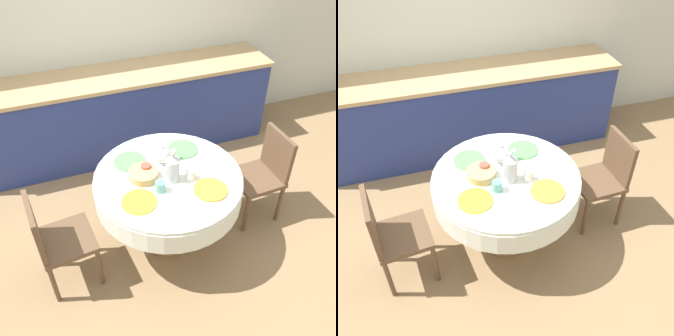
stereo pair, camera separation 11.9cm
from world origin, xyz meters
TOP-DOWN VIEW (x-y plane):
  - ground_plane at (0.00, 0.00)m, footprint 12.00×12.00m
  - wall_back at (0.00, 1.78)m, footprint 7.00×0.05m
  - kitchen_counter at (0.00, 1.44)m, footprint 3.24×0.64m
  - dining_table at (0.00, 0.00)m, footprint 1.16×1.16m
  - chair_left at (0.92, 0.04)m, footprint 0.42×0.42m
  - chair_right at (-0.91, -0.10)m, footprint 0.44×0.44m
  - plate_near_left at (-0.29, -0.20)m, footprint 0.25×0.25m
  - cup_near_left at (-0.11, -0.13)m, footprint 0.08×0.08m
  - plate_near_right at (0.24, -0.26)m, footprint 0.25×0.25m
  - cup_near_right at (0.15, -0.09)m, footprint 0.08×0.08m
  - plate_far_left at (-0.23, 0.27)m, footprint 0.25×0.25m
  - cup_far_left at (-0.15, 0.09)m, footprint 0.08×0.08m
  - plate_far_right at (0.23, 0.27)m, footprint 0.25×0.25m
  - cup_far_right at (0.07, 0.16)m, footprint 0.08×0.08m
  - coffee_carafe at (0.02, -0.05)m, footprint 0.11×0.11m
  - teapot at (0.01, 0.17)m, footprint 0.19×0.14m
  - bread_basket at (-0.18, 0.04)m, footprint 0.23×0.23m

SIDE VIEW (x-z plane):
  - ground_plane at x=0.00m, z-range 0.00..0.00m
  - kitchen_counter at x=0.00m, z-range 0.00..0.94m
  - chair_left at x=0.92m, z-range 0.06..0.92m
  - chair_right at x=-0.91m, z-range 0.06..0.92m
  - dining_table at x=0.00m, z-range 0.24..0.99m
  - plate_near_left at x=-0.29m, z-range 0.74..0.76m
  - plate_near_right at x=0.24m, z-range 0.74..0.76m
  - plate_far_left at x=-0.23m, z-range 0.74..0.76m
  - plate_far_right at x=0.23m, z-range 0.74..0.76m
  - bread_basket at x=-0.18m, z-range 0.74..0.81m
  - cup_near_left at x=-0.11m, z-range 0.74..0.83m
  - cup_near_right at x=0.15m, z-range 0.74..0.83m
  - cup_far_left at x=-0.15m, z-range 0.74..0.83m
  - cup_far_right at x=0.07m, z-range 0.74..0.83m
  - teapot at x=0.01m, z-range 0.73..0.92m
  - coffee_carafe at x=0.02m, z-range 0.73..0.99m
  - wall_back at x=0.00m, z-range 0.00..2.60m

